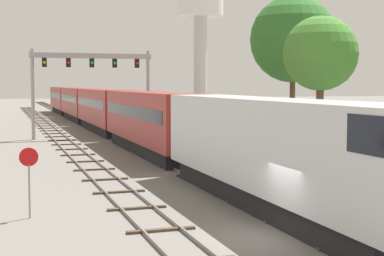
% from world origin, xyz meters
% --- Properties ---
extents(ground_plane, '(400.00, 400.00, 0.00)m').
position_xyz_m(ground_plane, '(0.00, 0.00, 0.00)').
color(ground_plane, slate).
extents(track_main, '(2.60, 200.00, 0.16)m').
position_xyz_m(track_main, '(2.00, 60.00, 0.07)').
color(track_main, slate).
rests_on(track_main, ground).
extents(track_near, '(2.60, 160.00, 0.16)m').
position_xyz_m(track_near, '(-3.50, 40.00, 0.07)').
color(track_near, slate).
rests_on(track_near, ground).
extents(passenger_train, '(3.04, 107.85, 4.80)m').
position_xyz_m(passenger_train, '(2.00, 47.63, 2.61)').
color(passenger_train, silver).
rests_on(passenger_train, ground).
extents(signal_gantry, '(12.10, 0.49, 8.81)m').
position_xyz_m(signal_gantry, '(-0.25, 40.06, 6.44)').
color(signal_gantry, '#999BA0').
rests_on(signal_gantry, ground).
extents(water_tower, '(9.09, 9.09, 25.02)m').
position_xyz_m(water_tower, '(28.46, 90.05, 19.36)').
color(water_tower, beige).
rests_on(water_tower, ground).
extents(stop_sign, '(0.76, 0.08, 2.88)m').
position_xyz_m(stop_sign, '(-8.00, 5.72, 1.87)').
color(stop_sign, gray).
rests_on(stop_sign, ground).
extents(trackside_tree_left, '(8.77, 8.77, 14.31)m').
position_xyz_m(trackside_tree_left, '(19.35, 34.88, 9.90)').
color(trackside_tree_left, brown).
rests_on(trackside_tree_left, ground).
extents(trackside_tree_right, '(5.49, 5.49, 10.41)m').
position_xyz_m(trackside_tree_right, '(13.39, 19.42, 7.61)').
color(trackside_tree_right, brown).
rests_on(trackside_tree_right, ground).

